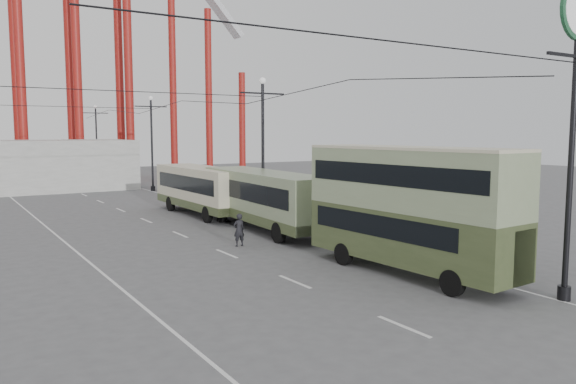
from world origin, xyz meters
TOP-DOWN VIEW (x-y plane):
  - ground at (0.00, 0.00)m, footprint 160.00×160.00m
  - road_markings at (-0.86, 19.70)m, footprint 12.52×120.00m
  - lamp_post_near at (5.60, -3.00)m, footprint 3.20×0.44m
  - lamp_post_mid at (5.60, 18.00)m, footprint 3.20×0.44m
  - lamp_post_far at (5.60, 40.00)m, footprint 3.20×0.44m
  - lamp_post_distant at (5.60, 62.00)m, footprint 3.20×0.44m
  - fairground_shed at (-6.00, 47.00)m, footprint 22.00×10.00m
  - double_decker_bus at (3.58, 2.54)m, footprint 2.99×9.85m
  - single_decker_green at (3.93, 14.91)m, footprint 3.48×12.35m
  - single_decker_cream at (3.21, 22.43)m, footprint 2.82×10.80m
  - pedestrian at (0.33, 11.27)m, footprint 0.62×0.41m

SIDE VIEW (x-z plane):
  - ground at x=0.00m, z-range 0.00..0.00m
  - road_markings at x=-0.86m, z-range 0.00..0.01m
  - pedestrian at x=0.33m, z-range 0.00..1.68m
  - single_decker_cream at x=3.21m, z-range 0.21..3.57m
  - single_decker_green at x=3.93m, z-range 0.22..3.68m
  - fairground_shed at x=-6.00m, z-range 0.00..5.00m
  - double_decker_bus at x=3.58m, z-range 0.31..5.54m
  - lamp_post_mid at x=5.60m, z-range 0.02..9.34m
  - lamp_post_far at x=5.60m, z-range 0.02..9.34m
  - lamp_post_distant at x=5.60m, z-range 0.02..9.34m
  - lamp_post_near at x=5.60m, z-range 2.46..13.26m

